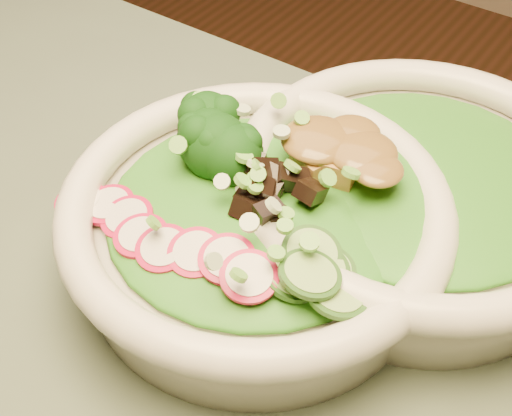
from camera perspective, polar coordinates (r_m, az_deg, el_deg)
The scene contains 11 objects.
salad_bowl at distance 0.52m, azimuth 0.00°, elevation -1.60°, with size 0.28×0.28×0.08m.
side_bowl at distance 0.56m, azimuth 12.83°, elevation 0.92°, with size 0.29×0.29×0.08m.
lettuce_bed at distance 0.51m, azimuth 0.00°, elevation 0.08°, with size 0.22×0.22×0.03m, color #1A6916.
side_lettuce at distance 0.54m, azimuth 13.17°, elevation 2.48°, with size 0.19×0.19×0.02m, color #1A6916.
broccoli_florets at distance 0.54m, azimuth -4.02°, elevation 5.47°, with size 0.08×0.07×0.05m, color black, non-canonical shape.
radish_slices at distance 0.48m, azimuth -6.90°, elevation -2.93°, with size 0.12×0.04×0.02m, color #AE0D38, non-canonical shape.
cucumber_slices at distance 0.46m, azimuth 4.49°, elevation -3.93°, with size 0.07×0.07×0.04m, color #A6CB70, non-canonical shape.
mushroom_heap at distance 0.50m, azimuth 1.24°, elevation 1.86°, with size 0.07×0.07×0.04m, color black, non-canonical shape.
tofu_cubes at distance 0.53m, azimuth 6.25°, elevation 3.72°, with size 0.09×0.06×0.04m, color #A47F36, non-canonical shape.
peanut_sauce at distance 0.52m, azimuth 6.37°, elevation 4.87°, with size 0.07×0.06×0.02m, color brown.
scallion_garnish at distance 0.49m, azimuth 0.00°, elevation 2.22°, with size 0.20×0.20×0.03m, color #68B03E, non-canonical shape.
Camera 1 is at (0.10, -0.14, 1.17)m, focal length 50.00 mm.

